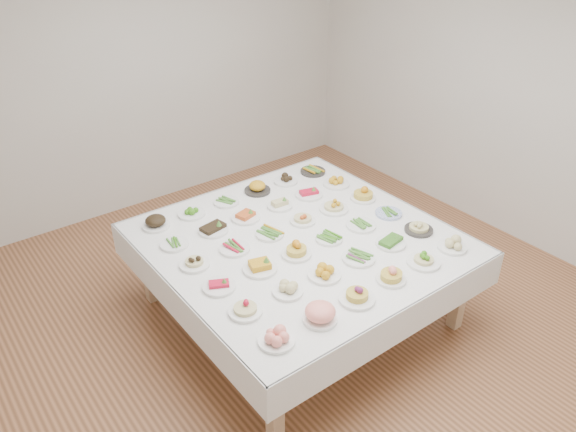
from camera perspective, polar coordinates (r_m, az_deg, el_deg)
room_envelope at (r=4.03m, az=0.63°, el=11.62°), size 5.02×5.02×2.81m
display_table at (r=4.45m, az=1.17°, el=-2.96°), size 2.21×2.21×0.75m
dish_0 at (r=3.45m, az=-1.19°, el=-12.10°), size 0.23×0.23×0.11m
dish_1 at (r=3.59m, az=3.29°, el=-9.71°), size 0.25×0.25×0.14m
dish_2 at (r=3.78m, az=7.04°, el=-7.82°), size 0.24×0.24×0.13m
dish_3 at (r=3.99m, az=10.47°, el=-5.83°), size 0.21×0.21×0.12m
dish_4 at (r=4.21m, az=13.66°, el=-4.06°), size 0.24×0.24×0.13m
dish_5 at (r=4.44m, az=16.38°, el=-2.66°), size 0.22×0.22×0.11m
dish_6 at (r=3.66m, az=-4.38°, el=-9.10°), size 0.22×0.22×0.12m
dish_7 at (r=3.82m, az=-0.03°, el=-7.34°), size 0.21×0.21×0.09m
dish_8 at (r=3.98m, az=3.74°, el=-5.57°), size 0.24×0.24×0.11m
dish_9 at (r=4.19m, az=7.19°, el=-4.12°), size 0.25×0.24×0.06m
dish_10 at (r=4.38m, az=10.42°, el=-2.36°), size 0.23×0.23×0.11m
dish_11 at (r=4.59m, az=13.19°, el=-0.90°), size 0.23×0.23×0.12m
dish_12 at (r=3.90m, az=-7.03°, el=-6.89°), size 0.23×0.23×0.09m
dish_13 at (r=4.04m, az=-2.88°, el=-4.91°), size 0.25×0.25×0.11m
dish_14 at (r=4.17m, az=0.87°, el=-3.20°), size 0.25×0.24×0.15m
dish_15 at (r=4.39m, az=4.20°, el=-2.21°), size 0.21×0.21×0.05m
dish_16 at (r=4.58m, az=7.43°, el=-0.84°), size 0.24×0.24×0.05m
dish_17 at (r=4.79m, az=10.19°, el=0.35°), size 0.22×0.22×0.05m
dish_18 at (r=4.13m, az=-9.51°, el=-4.49°), size 0.22×0.22×0.11m
dish_19 at (r=4.28m, az=-5.45°, el=-3.17°), size 0.23×0.23×0.06m
dish_20 at (r=4.43m, az=-1.86°, el=-1.70°), size 0.24×0.22×0.06m
dish_21 at (r=4.60m, az=1.50°, el=-0.17°), size 0.21×0.21×0.10m
dish_22 at (r=4.77m, az=4.70°, el=1.27°), size 0.24×0.24×0.14m
dish_23 at (r=4.97m, az=7.67°, el=2.38°), size 0.24×0.24×0.14m
dish_24 at (r=4.40m, az=-11.48°, el=-2.76°), size 0.22×0.22×0.05m
dish_25 at (r=4.51m, az=-7.64°, el=-1.01°), size 0.24×0.24×0.11m
dish_26 at (r=4.65m, az=-4.33°, el=0.15°), size 0.24×0.24×0.10m
dish_27 at (r=4.82m, az=-0.84°, el=1.27°), size 0.21×0.21×0.09m
dish_28 at (r=5.00m, az=2.14°, el=2.46°), size 0.24×0.24×0.10m
dish_29 at (r=5.20m, az=4.93°, el=3.52°), size 0.24×0.24×0.09m
dish_30 at (r=4.65m, az=-13.31°, el=-0.46°), size 0.22×0.22×0.13m
dish_31 at (r=4.77m, az=-9.79°, el=0.48°), size 0.23×0.23×0.09m
dish_32 at (r=4.91m, az=-6.28°, el=1.52°), size 0.22×0.22×0.05m
dish_33 at (r=5.06m, az=-3.14°, el=3.02°), size 0.23×0.23×0.12m
dish_34 at (r=5.23m, az=-0.24°, el=3.75°), size 0.22×0.22×0.08m
dish_35 at (r=5.43m, az=2.54°, el=4.68°), size 0.24×0.24×0.06m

